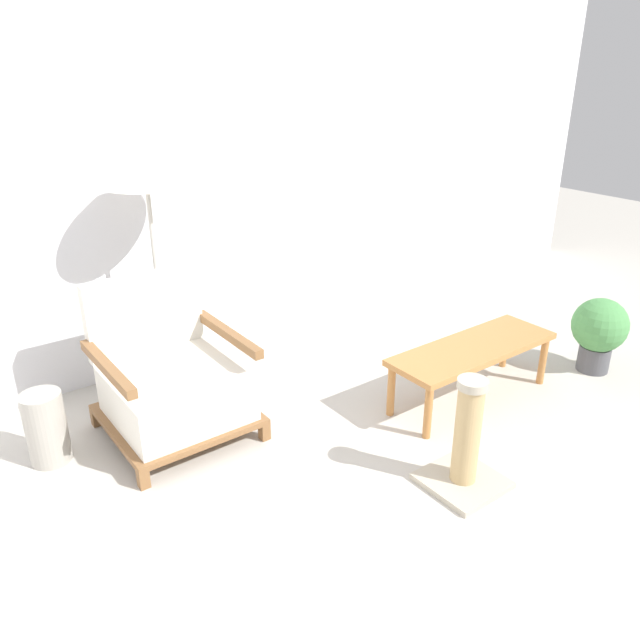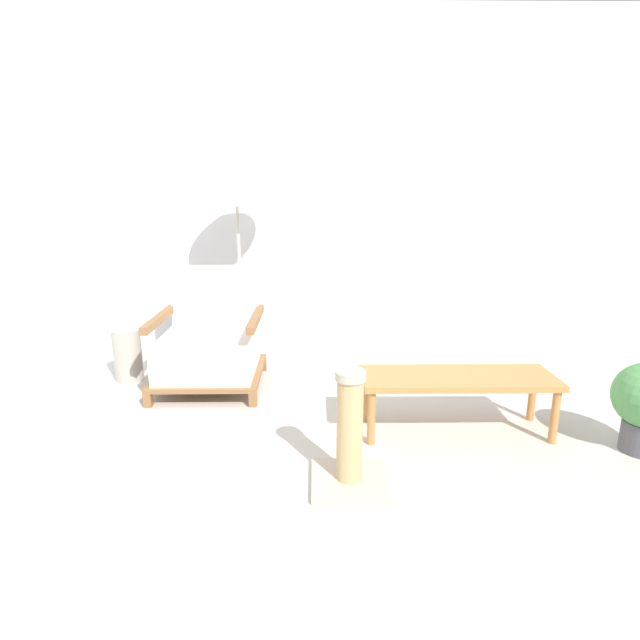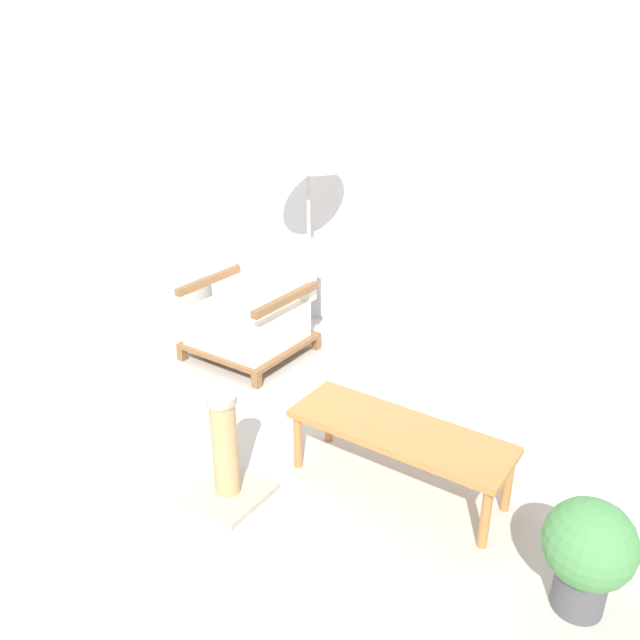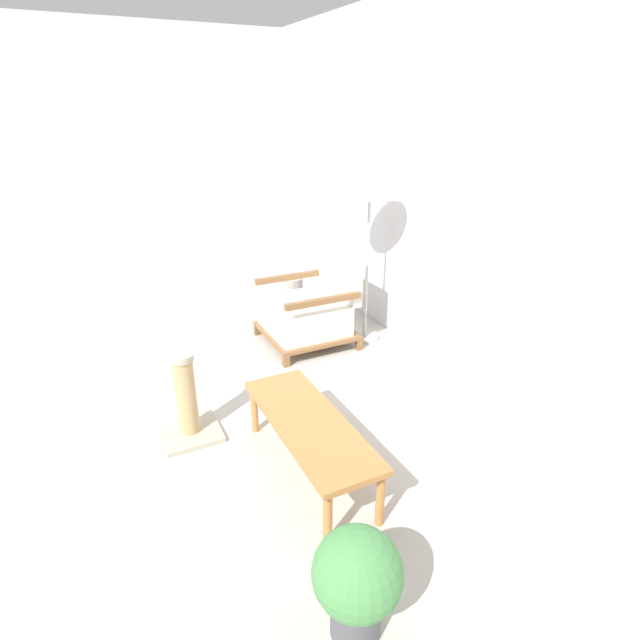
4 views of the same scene
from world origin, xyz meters
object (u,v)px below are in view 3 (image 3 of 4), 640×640
object	(u,v)px
armchair	(252,315)
coffee_table	(399,436)
floor_lamp	(308,159)
vase	(200,304)
scratching_post	(226,459)
potted_plant	(588,550)

from	to	relation	value
armchair	coffee_table	world-z (taller)	armchair
floor_lamp	coffee_table	distance (m)	2.09
coffee_table	vase	world-z (taller)	vase
floor_lamp	scratching_post	world-z (taller)	floor_lamp
potted_plant	coffee_table	bearing A→B (deg)	165.50
floor_lamp	coffee_table	size ratio (longest dim) A/B	1.37
floor_lamp	potted_plant	bearing A→B (deg)	-31.90
vase	scratching_post	distance (m)	2.05
floor_lamp	coffee_table	bearing A→B (deg)	-40.89
vase	potted_plant	size ratio (longest dim) A/B	0.77
coffee_table	potted_plant	world-z (taller)	potted_plant
floor_lamp	scratching_post	bearing A→B (deg)	-66.84
floor_lamp	scratching_post	distance (m)	2.17
floor_lamp	vase	world-z (taller)	floor_lamp
coffee_table	scratching_post	xyz separation A→B (m)	(-0.65, -0.52, -0.09)
armchair	scratching_post	size ratio (longest dim) A/B	1.44
floor_lamp	armchair	bearing A→B (deg)	-109.23
vase	scratching_post	xyz separation A→B (m)	(1.52, -1.37, 0.02)
vase	potted_plant	world-z (taller)	potted_plant
potted_plant	armchair	bearing A→B (deg)	158.44
armchair	coffee_table	xyz separation A→B (m)	(1.54, -0.73, 0.01)
coffee_table	scratching_post	world-z (taller)	scratching_post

